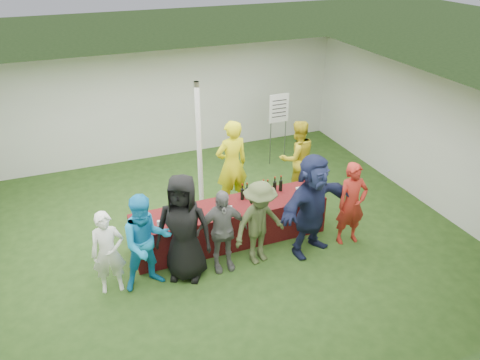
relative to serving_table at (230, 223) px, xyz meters
name	(u,v)px	position (x,y,z in m)	size (l,w,h in m)	color
ground	(196,241)	(-0.62, 0.21, -0.38)	(60.00, 60.00, 0.00)	#284719
tent	(199,148)	(-0.12, 1.41, 0.98)	(10.00, 10.00, 10.00)	white
serving_table	(230,223)	(0.00, 0.00, 0.00)	(3.60, 0.80, 0.75)	maroon
wine_bottles	(262,190)	(0.70, 0.15, 0.50)	(0.88, 0.16, 0.32)	black
wine_glasses	(212,212)	(-0.43, -0.26, 0.49)	(2.73, 0.10, 0.16)	silver
water_bottle	(226,200)	(-0.05, 0.08, 0.48)	(0.07, 0.07, 0.23)	silver
bar_towel	(304,189)	(1.55, 0.05, 0.39)	(0.25, 0.18, 0.03)	white
dump_bucket	(314,191)	(1.61, -0.22, 0.46)	(0.24, 0.24, 0.18)	slate
wine_list_sign	(279,114)	(2.27, 2.70, 0.94)	(0.50, 0.03, 1.80)	slate
staff_pourer	(232,165)	(0.48, 1.17, 0.59)	(0.70, 0.46, 1.92)	yellow
staff_back	(297,158)	(2.00, 1.20, 0.47)	(0.82, 0.64, 1.70)	gold
customer_0	(108,253)	(-2.26, -0.58, 0.35)	(0.53, 0.35, 1.44)	white
customer_1	(146,242)	(-1.66, -0.69, 0.46)	(0.82, 0.64, 1.68)	#158CCE
customer_2	(184,228)	(-1.05, -0.67, 0.57)	(0.92, 0.60, 1.89)	black
customer_3	(222,231)	(-0.41, -0.72, 0.39)	(0.89, 0.37, 1.52)	slate
customer_4	(260,223)	(0.26, -0.77, 0.41)	(1.01, 0.58, 1.56)	#48522E
customer_5	(312,205)	(1.23, -0.82, 0.58)	(1.77, 0.57, 1.91)	#1C2245
customer_6	(352,204)	(2.06, -0.83, 0.43)	(0.59, 0.39, 1.61)	#A9251B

